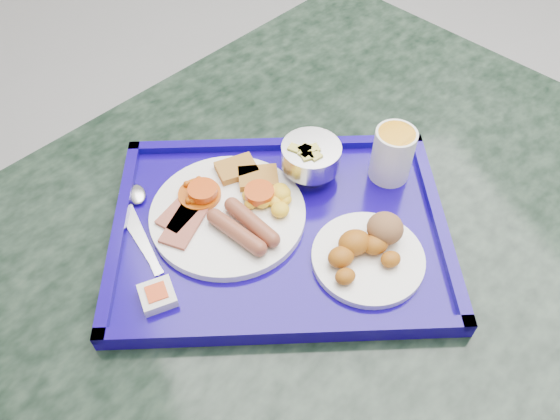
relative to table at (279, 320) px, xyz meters
name	(u,v)px	position (x,y,z in m)	size (l,w,h in m)	color
floor	(431,196)	(0.84, 0.55, -0.62)	(6.00, 6.00, 0.00)	gray
table	(279,320)	(0.00, 0.00, 0.00)	(1.57, 1.33, 0.84)	slate
tray	(280,230)	(0.01, 0.03, 0.22)	(0.59, 0.51, 0.03)	#12027F
main_plate	(232,209)	(-0.04, 0.08, 0.24)	(0.23, 0.23, 0.04)	white
bread_plate	(369,250)	(0.11, -0.07, 0.25)	(0.16, 0.16, 0.05)	white
fruit_bowl	(311,157)	(0.10, 0.11, 0.27)	(0.09, 0.09, 0.06)	#B2B2B5
juice_cup	(393,153)	(0.22, 0.06, 0.28)	(0.06, 0.06, 0.09)	white
spoon	(137,207)	(-0.17, 0.15, 0.24)	(0.05, 0.18, 0.01)	#B2B2B5
knife	(140,232)	(-0.18, 0.10, 0.23)	(0.01, 0.17, 0.00)	#B2B2B5
jam_packet	(157,295)	(-0.18, -0.02, 0.24)	(0.04, 0.04, 0.02)	white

